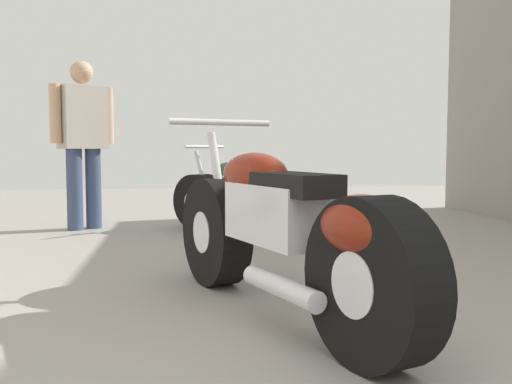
% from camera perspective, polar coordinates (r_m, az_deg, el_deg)
% --- Properties ---
extents(ground_plane, '(15.89, 15.89, 0.00)m').
position_cam_1_polar(ground_plane, '(3.68, -1.20, -8.06)').
color(ground_plane, gray).
extents(motorcycle_maroon_cruiser, '(0.92, 1.99, 0.96)m').
position_cam_1_polar(motorcycle_maroon_cruiser, '(2.61, 2.43, -4.07)').
color(motorcycle_maroon_cruiser, black).
rests_on(motorcycle_maroon_cruiser, ground_plane).
extents(motorcycle_black_naked, '(1.37, 1.45, 0.83)m').
position_cam_1_polar(motorcycle_black_naked, '(5.20, -0.64, -0.66)').
color(motorcycle_black_naked, black).
rests_on(motorcycle_black_naked, ground_plane).
extents(mechanic_in_blue, '(0.60, 0.46, 1.64)m').
position_cam_1_polar(mechanic_in_blue, '(5.80, -17.08, 5.54)').
color(mechanic_in_blue, '#384766').
rests_on(mechanic_in_blue, ground_plane).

